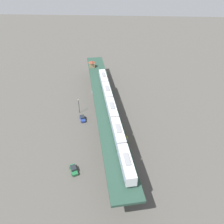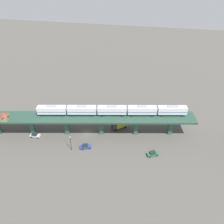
# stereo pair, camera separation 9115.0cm
# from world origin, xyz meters

# --- Properties ---
(ground_plane) EXTENTS (400.00, 400.00, 0.00)m
(ground_plane) POSITION_xyz_m (0.00, 0.00, 0.00)
(ground_plane) COLOR #4C4944
(elevated_viaduct) EXTENTS (27.52, 91.71, 8.93)m
(elevated_viaduct) POSITION_xyz_m (0.04, -0.20, 7.62)
(elevated_viaduct) COLOR #244135
(elevated_viaduct) RESTS_ON ground
(subway_train) EXTENTS (15.83, 61.60, 4.45)m
(subway_train) POSITION_xyz_m (-3.70, 10.57, 11.47)
(subway_train) COLOR silver
(subway_train) RESTS_ON elevated_viaduct
(signal_hut) EXTENTS (3.82, 3.82, 3.40)m
(signal_hut) POSITION_xyz_m (9.22, -31.52, 10.72)
(signal_hut) COLOR #8C7251
(signal_hut) RESTS_ON elevated_viaduct
(street_car_green) EXTENTS (3.56, 4.74, 1.89)m
(street_car_green) POSITION_xyz_m (7.37, 29.25, 0.94)
(street_car_green) COLOR #1E6638
(street_car_green) RESTS_ON ground
(street_car_silver) EXTENTS (2.21, 4.53, 1.89)m
(street_car_silver) POSITION_xyz_m (7.21, -21.04, 0.94)
(street_car_silver) COLOR #B7BABF
(street_car_silver) RESTS_ON ground
(street_car_blue) EXTENTS (3.22, 4.75, 1.89)m
(street_car_blue) POSITION_xyz_m (9.13, 2.37, 0.94)
(street_car_blue) COLOR #233D93
(street_car_blue) RESTS_ON ground
(delivery_truck) EXTENTS (6.13, 7.10, 3.20)m
(delivery_truck) POSITION_xyz_m (-6.70, 13.39, 1.76)
(delivery_truck) COLOR #333338
(delivery_truck) RESTS_ON ground
(street_lamp) EXTENTS (0.44, 0.44, 6.94)m
(street_lamp) POSITION_xyz_m (11.31, -2.77, 4.11)
(street_lamp) COLOR black
(street_lamp) RESTS_ON ground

